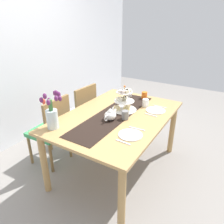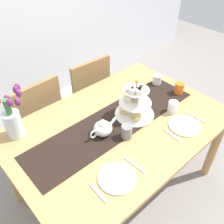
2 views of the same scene
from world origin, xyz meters
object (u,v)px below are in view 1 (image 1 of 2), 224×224
(knife_left, at_px, (137,129))
(mug_grey, at_px, (125,115))
(chair_left, at_px, (52,128))
(mug_white_text, at_px, (145,103))
(teapot, at_px, (110,115))
(knife_right, at_px, (160,106))
(tulip_vase, at_px, (52,114))
(cream_jug, at_px, (129,93))
(chair_right, at_px, (81,112))
(dinner_plate_right, at_px, (156,110))
(fork_right, at_px, (151,115))
(tiered_cake_stand, at_px, (124,101))
(fork_left, at_px, (123,142))
(dinner_plate_left, at_px, (130,135))
(mug_orange, at_px, (144,95))
(dining_table, at_px, (117,123))

(knife_left, height_order, mug_grey, mug_grey)
(chair_left, xyz_separation_m, mug_white_text, (0.71, -0.94, 0.30))
(teapot, distance_m, knife_right, 0.72)
(tulip_vase, bearing_deg, knife_right, -33.95)
(cream_jug, bearing_deg, chair_right, 120.87)
(teapot, bearing_deg, knife_left, -95.29)
(dinner_plate_right, distance_m, fork_right, 0.15)
(tiered_cake_stand, relative_size, fork_left, 2.03)
(chair_left, distance_m, fork_left, 1.14)
(teapot, xyz_separation_m, fork_right, (0.35, -0.33, -0.06))
(dinner_plate_left, distance_m, knife_left, 0.15)
(chair_left, relative_size, teapot, 3.82)
(fork_right, bearing_deg, mug_white_text, 37.43)
(knife_left, bearing_deg, knife_right, 0.00)
(tulip_vase, bearing_deg, dinner_plate_right, -37.86)
(dinner_plate_right, xyz_separation_m, mug_grey, (-0.39, 0.21, 0.05))
(fork_left, bearing_deg, dinner_plate_right, 0.00)
(fork_left, relative_size, dinner_plate_right, 0.65)
(cream_jug, xyz_separation_m, dinner_plate_left, (-0.95, -0.50, -0.04))
(tiered_cake_stand, bearing_deg, fork_left, -152.07)
(teapot, height_order, dinner_plate_right, teapot)
(cream_jug, distance_m, mug_white_text, 0.40)
(dinner_plate_right, xyz_separation_m, knife_right, (0.15, 0.00, -0.00))
(knife_left, bearing_deg, tiered_cake_stand, 44.36)
(chair_left, xyz_separation_m, teapot, (0.15, -0.76, 0.31))
(dinner_plate_left, relative_size, mug_grey, 2.42)
(chair_left, relative_size, mug_orange, 9.58)
(chair_left, distance_m, fork_right, 1.23)
(dining_table, xyz_separation_m, teapot, (-0.15, 0.00, 0.16))
(mug_grey, xyz_separation_m, mug_white_text, (0.45, -0.05, -0.00))
(chair_left, relative_size, mug_white_text, 9.58)
(mug_orange, bearing_deg, knife_right, -120.30)
(knife_right, relative_size, mug_orange, 1.79)
(teapot, bearing_deg, mug_grey, -51.37)
(dinner_plate_left, bearing_deg, tiered_cake_stand, 34.51)
(cream_jug, relative_size, fork_left, 0.57)
(tulip_vase, bearing_deg, mug_grey, -43.64)
(tulip_vase, relative_size, dinner_plate_left, 1.66)
(fork_left, height_order, dinner_plate_right, dinner_plate_right)
(cream_jug, relative_size, knife_right, 0.50)
(tulip_vase, bearing_deg, mug_white_text, -29.59)
(mug_orange, bearing_deg, fork_left, -165.93)
(chair_right, height_order, mug_orange, chair_right)
(mug_grey, bearing_deg, cream_jug, 23.66)
(chair_right, height_order, knife_left, chair_right)
(tiered_cake_stand, distance_m, mug_orange, 0.49)
(chair_right, xyz_separation_m, fork_right, (-0.07, -1.10, 0.25))
(tulip_vase, distance_m, mug_orange, 1.33)
(dinner_plate_left, relative_size, mug_white_text, 2.42)
(tiered_cake_stand, distance_m, teapot, 0.32)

